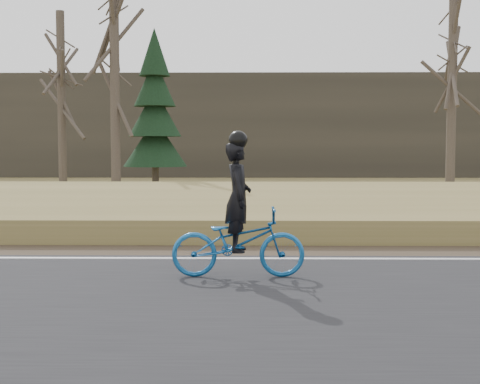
{
  "coord_description": "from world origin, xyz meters",
  "views": [
    {
      "loc": [
        -0.85,
        -10.28,
        1.85
      ],
      "look_at": [
        -1.0,
        0.5,
        1.1
      ],
      "focal_mm": 50.0,
      "sensor_mm": 36.0,
      "label": 1
    }
  ],
  "objects": [
    {
      "name": "ground",
      "position": [
        0.0,
        0.0,
        0.0
      ],
      "size": [
        120.0,
        120.0,
        0.0
      ],
      "primitive_type": "plane",
      "color": "olive",
      "rests_on": "ground"
    },
    {
      "name": "bare_tree_center",
      "position": [
        7.0,
        15.94,
        3.76
      ],
      "size": [
        0.36,
        0.36,
        7.51
      ],
      "primitive_type": "cylinder",
      "color": "brown",
      "rests_on": "ground"
    },
    {
      "name": "edge_line",
      "position": [
        0.0,
        0.2,
        0.07
      ],
      "size": [
        120.0,
        0.12,
        0.01
      ],
      "primitive_type": "cube",
      "color": "silver",
      "rests_on": "road"
    },
    {
      "name": "bare_tree_left",
      "position": [
        -9.06,
        18.9,
        3.83
      ],
      "size": [
        0.36,
        0.36,
        7.66
      ],
      "primitive_type": "cylinder",
      "color": "brown",
      "rests_on": "ground"
    },
    {
      "name": "conifer",
      "position": [
        -4.71,
        16.94,
        3.12
      ],
      "size": [
        2.6,
        2.6,
        6.6
      ],
      "color": "brown",
      "rests_on": "ground"
    },
    {
      "name": "railroad",
      "position": [
        0.0,
        8.0,
        0.53
      ],
      "size": [
        120.0,
        2.4,
        0.29
      ],
      "color": "black",
      "rests_on": "ballast"
    },
    {
      "name": "embankment",
      "position": [
        0.0,
        4.2,
        0.22
      ],
      "size": [
        120.0,
        5.0,
        0.44
      ],
      "primitive_type": "cube",
      "color": "olive",
      "rests_on": "ground"
    },
    {
      "name": "road",
      "position": [
        0.0,
        -2.5,
        0.03
      ],
      "size": [
        120.0,
        6.0,
        0.06
      ],
      "primitive_type": "cube",
      "color": "black",
      "rests_on": "ground"
    },
    {
      "name": "treeline_backdrop",
      "position": [
        0.0,
        30.0,
        3.0
      ],
      "size": [
        120.0,
        4.0,
        6.0
      ],
      "primitive_type": "cube",
      "color": "#383328",
      "rests_on": "ground"
    },
    {
      "name": "ballast",
      "position": [
        0.0,
        8.0,
        0.23
      ],
      "size": [
        120.0,
        3.0,
        0.45
      ],
      "primitive_type": "cube",
      "color": "slate",
      "rests_on": "ground"
    },
    {
      "name": "shoulder",
      "position": [
        0.0,
        1.2,
        0.02
      ],
      "size": [
        120.0,
        1.6,
        0.04
      ],
      "primitive_type": "cube",
      "color": "#473A2B",
      "rests_on": "ground"
    },
    {
      "name": "cyclist",
      "position": [
        -1.0,
        -1.26,
        0.68
      ],
      "size": [
        1.82,
        0.65,
        1.99
      ],
      "rotation": [
        0.0,
        0.0,
        1.58
      ],
      "color": "#155593",
      "rests_on": "road"
    },
    {
      "name": "bare_tree_near_left",
      "position": [
        -5.89,
        14.77,
        3.97
      ],
      "size": [
        0.36,
        0.36,
        7.93
      ],
      "primitive_type": "cylinder",
      "color": "brown",
      "rests_on": "ground"
    }
  ]
}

